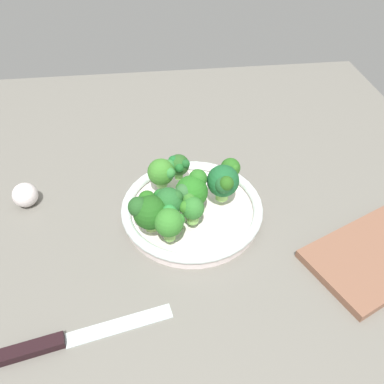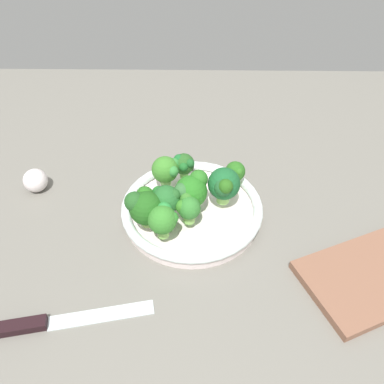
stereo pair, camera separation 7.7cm
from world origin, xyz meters
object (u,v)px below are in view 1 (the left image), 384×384
(broccoli_floret_5, at_px, (162,172))
(cutting_board, at_px, (378,254))
(broccoli_floret_6, at_px, (230,169))
(broccoli_floret_8, at_px, (148,211))
(garlic_bulb, at_px, (25,195))
(knife, at_px, (65,340))
(broccoli_floret_3, at_px, (170,222))
(broccoli_floret_4, at_px, (168,202))
(bowl, at_px, (192,209))
(broccoli_floret_1, at_px, (191,191))
(broccoli_floret_0, at_px, (180,165))
(broccoli_floret_7, at_px, (191,208))
(broccoli_floret_2, at_px, (223,182))

(broccoli_floret_5, xyz_separation_m, cutting_board, (-0.38, 0.21, -0.06))
(broccoli_floret_6, relative_size, broccoli_floret_8, 0.71)
(garlic_bulb, bearing_deg, knife, 109.41)
(broccoli_floret_3, bearing_deg, broccoli_floret_4, -91.79)
(cutting_board, bearing_deg, broccoli_floret_3, -9.79)
(bowl, height_order, garlic_bulb, garlic_bulb)
(broccoli_floret_1, relative_size, broccoli_floret_4, 1.08)
(broccoli_floret_4, bearing_deg, cutting_board, 163.14)
(broccoli_floret_0, height_order, broccoli_floret_4, broccoli_floret_4)
(broccoli_floret_0, distance_m, broccoli_floret_7, 0.13)
(broccoli_floret_8, xyz_separation_m, garlic_bulb, (0.25, -0.13, -0.05))
(broccoli_floret_1, bearing_deg, broccoli_floret_6, -141.96)
(broccoli_floret_5, bearing_deg, broccoli_floret_6, -179.88)
(garlic_bulb, bearing_deg, broccoli_floret_3, 151.45)
(broccoli_floret_8, xyz_separation_m, cutting_board, (-0.41, 0.09, -0.07))
(broccoli_floret_0, bearing_deg, cutting_board, 146.13)
(broccoli_floret_3, bearing_deg, knife, 42.80)
(broccoli_floret_7, height_order, garlic_bulb, broccoli_floret_7)
(broccoli_floret_6, height_order, knife, broccoli_floret_6)
(broccoli_floret_7, bearing_deg, garlic_bulb, -20.17)
(broccoli_floret_1, relative_size, broccoli_floret_3, 1.14)
(broccoli_floret_8, bearing_deg, broccoli_floret_5, -105.49)
(broccoli_floret_0, xyz_separation_m, broccoli_floret_1, (-0.01, 0.09, 0.01))
(broccoli_floret_1, xyz_separation_m, broccoli_floret_2, (-0.06, -0.01, 0.00))
(broccoli_floret_5, relative_size, cutting_board, 0.25)
(broccoli_floret_4, bearing_deg, broccoli_floret_7, 162.42)
(broccoli_floret_0, height_order, broccoli_floret_5, broccoli_floret_5)
(broccoli_floret_7, xyz_separation_m, broccoli_floret_8, (0.08, 0.01, 0.01))
(cutting_board, distance_m, garlic_bulb, 0.71)
(broccoli_floret_6, height_order, broccoli_floret_8, broccoli_floret_8)
(broccoli_floret_6, bearing_deg, broccoli_floret_3, 46.59)
(broccoli_floret_4, bearing_deg, knife, 49.97)
(broccoli_floret_7, bearing_deg, broccoli_floret_1, -96.85)
(knife, bearing_deg, garlic_bulb, -70.59)
(broccoli_floret_4, distance_m, cutting_board, 0.40)
(knife, distance_m, cutting_board, 0.56)
(broccoli_floret_0, height_order, knife, broccoli_floret_0)
(broccoli_floret_6, height_order, garlic_bulb, broccoli_floret_6)
(broccoli_floret_6, relative_size, garlic_bulb, 1.03)
(broccoli_floret_5, distance_m, broccoli_floret_8, 0.12)
(broccoli_floret_5, bearing_deg, cutting_board, 151.16)
(broccoli_floret_5, height_order, knife, broccoli_floret_5)
(broccoli_floret_0, bearing_deg, broccoli_floret_7, 93.48)
(broccoli_floret_5, distance_m, garlic_bulb, 0.29)
(broccoli_floret_5, bearing_deg, broccoli_floret_3, 91.70)
(broccoli_floret_1, height_order, broccoli_floret_5, broccoli_floret_1)
(broccoli_floret_2, xyz_separation_m, broccoli_floret_6, (-0.03, -0.06, -0.02))
(broccoli_floret_0, height_order, cutting_board, broccoli_floret_0)
(broccoli_floret_2, bearing_deg, broccoli_floret_7, 36.97)
(broccoli_floret_2, xyz_separation_m, knife, (0.29, 0.25, -0.08))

